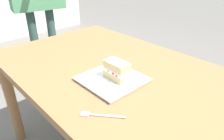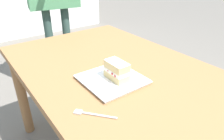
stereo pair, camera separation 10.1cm
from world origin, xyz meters
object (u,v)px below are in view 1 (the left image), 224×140
(patio_table, at_px, (119,85))
(dessert_fork, at_px, (100,115))
(dessert_plate, at_px, (112,80))
(cake_slice, at_px, (117,70))

(patio_table, relative_size, dessert_fork, 10.60)
(dessert_plate, relative_size, dessert_fork, 1.96)
(dessert_fork, bearing_deg, patio_table, -55.48)
(dessert_plate, distance_m, dessert_fork, 0.26)
(patio_table, bearing_deg, cake_slice, 130.17)
(cake_slice, xyz_separation_m, dessert_fork, (-0.14, 0.23, -0.06))
(dessert_plate, bearing_deg, patio_table, -61.34)
(patio_table, xyz_separation_m, cake_slice, (-0.07, 0.09, 0.15))
(patio_table, distance_m, dessert_plate, 0.15)
(cake_slice, distance_m, dessert_fork, 0.27)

